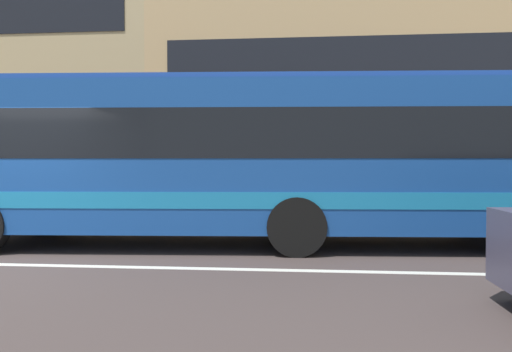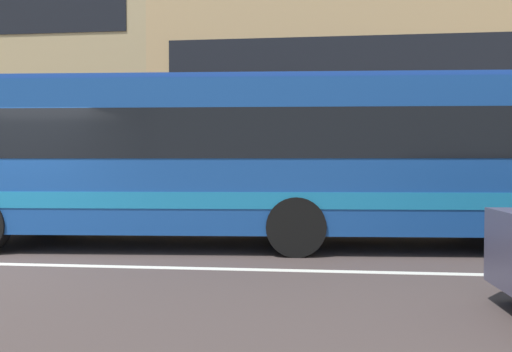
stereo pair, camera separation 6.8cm
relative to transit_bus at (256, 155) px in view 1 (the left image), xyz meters
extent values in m
cube|color=tan|center=(-14.64, 13.89, 5.21)|extent=(19.26, 11.34, 13.84)
cube|color=tan|center=(6.32, 13.89, 2.87)|extent=(22.65, 11.34, 9.17)
cube|color=black|center=(6.32, 8.20, 3.60)|extent=(20.84, 0.04, 1.83)
cube|color=#184797|center=(0.00, 0.00, -0.05)|extent=(11.54, 3.17, 2.64)
cube|color=black|center=(0.00, 0.00, 0.35)|extent=(10.86, 3.15, 0.84)
cube|color=#1B7BB5|center=(0.00, 0.00, -0.77)|extent=(11.32, 3.18, 0.28)
cube|color=#1F4595|center=(0.00, 0.00, 1.33)|extent=(11.07, 2.74, 0.12)
cylinder|color=black|center=(-4.77, 0.92, -1.21)|extent=(1.01, 0.33, 1.00)
cylinder|color=black|center=(0.77, -1.14, -1.21)|extent=(1.01, 0.33, 1.00)
cylinder|color=black|center=(0.64, 1.21, -1.21)|extent=(1.01, 0.33, 1.00)
cylinder|color=black|center=(4.64, 1.43, -1.21)|extent=(1.01, 0.33, 1.00)
camera|label=1|loc=(0.74, -8.68, -0.16)|focal=31.65mm
camera|label=2|loc=(0.81, -8.67, -0.16)|focal=31.65mm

